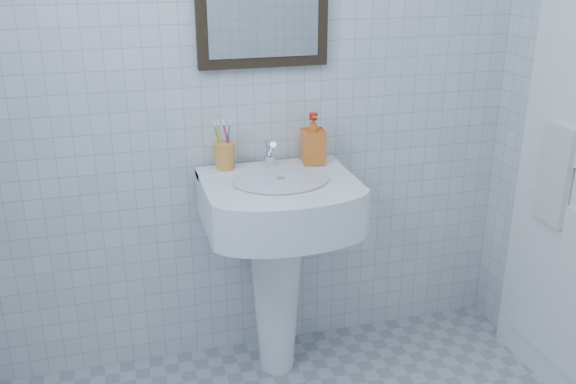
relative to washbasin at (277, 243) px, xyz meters
name	(u,v)px	position (x,y,z in m)	size (l,w,h in m)	color
wall_back	(253,64)	(-0.04, 0.21, 0.66)	(2.20, 0.02, 2.50)	silver
washbasin	(277,243)	(0.00, 0.00, 0.00)	(0.57, 0.42, 0.87)	white
faucet	(270,156)	(0.00, 0.10, 0.33)	(0.05, 0.10, 0.12)	silver
toothbrush_cup	(225,156)	(-0.17, 0.13, 0.33)	(0.09, 0.09, 0.10)	orange
soap_dispenser	(313,138)	(0.18, 0.12, 0.38)	(0.09, 0.09, 0.20)	#E05515
towel_ring	(567,128)	(1.02, -0.28, 0.46)	(0.18, 0.18, 0.01)	silver
hand_towel	(555,175)	(1.00, -0.28, 0.28)	(0.03, 0.16, 0.38)	silver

